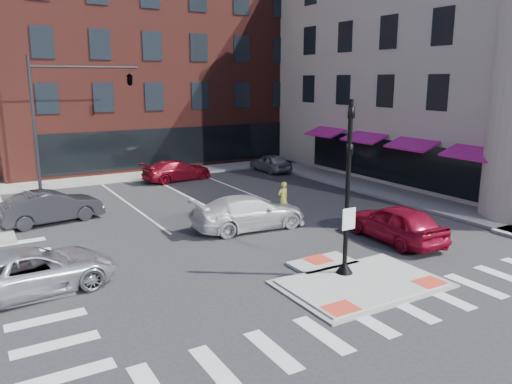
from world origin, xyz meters
TOP-DOWN VIEW (x-y plane):
  - ground at (0.00, 0.00)m, footprint 120.00×120.00m
  - refuge_island at (0.00, -0.26)m, footprint 5.40×4.65m
  - sidewalk_e at (10.80, 10.00)m, footprint 3.00×24.00m
  - sidewalk_n at (3.00, 22.00)m, footprint 26.00×3.00m
  - building_n at (3.00, 31.99)m, footprint 24.40×18.40m
  - building_e at (21.54, 11.50)m, footprint 21.90×23.90m
  - building_far_left at (-4.00, 52.00)m, footprint 10.00×12.00m
  - building_far_right at (9.00, 54.00)m, footprint 12.00×12.00m
  - signal_pole at (0.00, 0.40)m, footprint 0.60×0.60m
  - mast_arm_signal at (-3.47, 18.00)m, footprint 6.10×2.24m
  - silver_suv at (-9.50, 4.43)m, footprint 5.45×2.97m
  - red_sedan at (4.39, 2.29)m, footprint 2.12×4.78m
  - white_pickup at (-0.04, 7.00)m, footprint 5.45×2.50m
  - bg_car_dark at (-7.73, 12.68)m, footprint 4.91×2.35m
  - bg_car_silver at (8.50, 18.86)m, footprint 1.70×3.97m
  - bg_car_red at (1.28, 19.20)m, footprint 5.01×2.56m
  - cyclist at (1.79, 7.00)m, footprint 0.68×1.59m

SIDE VIEW (x-z plane):
  - ground at x=0.00m, z-range 0.00..0.00m
  - refuge_island at x=0.00m, z-range -0.01..0.11m
  - sidewalk_e at x=10.80m, z-range 0.00..0.15m
  - sidewalk_n at x=3.00m, z-range 0.00..0.15m
  - bg_car_silver at x=8.50m, z-range 0.00..1.34m
  - cyclist at x=1.79m, z-range -0.33..1.68m
  - bg_car_red at x=1.28m, z-range 0.00..1.39m
  - silver_suv at x=-9.50m, z-range 0.00..1.45m
  - white_pickup at x=-0.04m, z-range 0.00..1.54m
  - bg_car_dark at x=-7.73m, z-range 0.00..1.55m
  - red_sedan at x=4.39m, z-range 0.00..1.60m
  - signal_pole at x=0.00m, z-range -0.63..5.35m
  - building_far_left at x=-4.00m, z-range 0.00..10.00m
  - building_far_right at x=9.00m, z-range 0.00..12.00m
  - mast_arm_signal at x=-3.47m, z-range 2.21..10.21m
  - building_n at x=3.00m, z-range 0.05..15.55m
  - building_e at x=21.54m, z-range -0.81..16.89m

